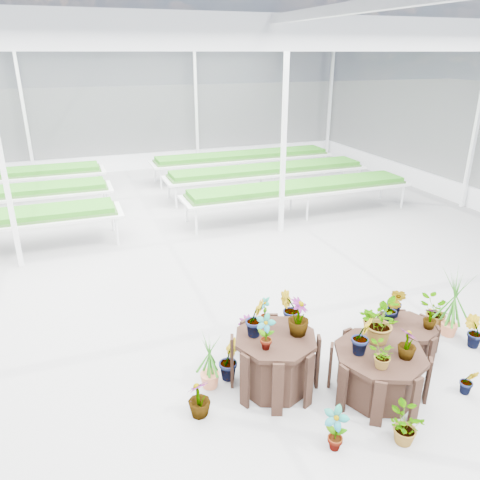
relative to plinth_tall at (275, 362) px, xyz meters
name	(u,v)px	position (x,y,z in m)	size (l,w,h in m)	color
ground_plane	(214,340)	(-0.45, 1.31, -0.39)	(24.00, 24.00, 0.00)	gray
greenhouse_shell	(211,203)	(-0.45, 1.31, 1.86)	(18.00, 24.00, 4.50)	white
steel_frame	(211,203)	(-0.45, 1.31, 1.86)	(18.00, 24.00, 4.50)	silver
nursery_benches	(140,193)	(-0.45, 8.51, 0.03)	(16.00, 7.00, 0.84)	silver
plinth_tall	(275,362)	(0.00, 0.00, 0.00)	(1.13, 1.13, 0.77)	black
plinth_mid	(378,373)	(1.20, -0.60, -0.06)	(1.22, 1.22, 0.64)	black
plinth_low	(405,337)	(2.20, 0.10, -0.18)	(0.91, 0.91, 0.41)	black
nursery_plants	(354,332)	(1.25, 0.05, 0.15)	(4.67, 3.07, 1.28)	#236516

